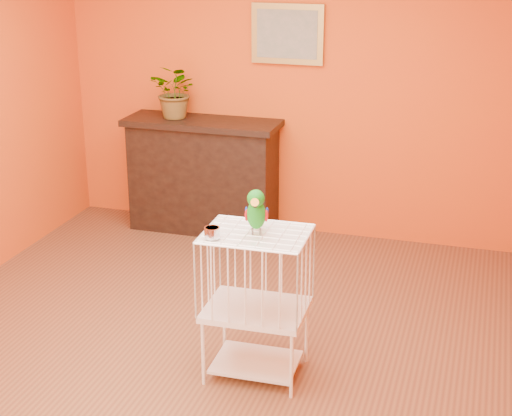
% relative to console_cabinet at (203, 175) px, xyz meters
% --- Properties ---
extents(ground, '(4.50, 4.50, 0.00)m').
position_rel_console_cabinet_xyz_m(ground, '(0.71, -2.01, -0.51)').
color(ground, brown).
rests_on(ground, ground).
extents(room_shell, '(4.50, 4.50, 4.50)m').
position_rel_console_cabinet_xyz_m(room_shell, '(0.71, -2.01, 1.08)').
color(room_shell, '#D54614').
rests_on(room_shell, ground).
extents(console_cabinet, '(1.37, 0.49, 1.01)m').
position_rel_console_cabinet_xyz_m(console_cabinet, '(0.00, 0.00, 0.00)').
color(console_cabinet, black).
rests_on(console_cabinet, ground).
extents(potted_plant, '(0.51, 0.54, 0.36)m').
position_rel_console_cabinet_xyz_m(potted_plant, '(-0.23, 0.05, 0.69)').
color(potted_plant, '#26722D').
rests_on(potted_plant, console_cabinet).
extents(framed_picture, '(0.62, 0.04, 0.50)m').
position_rel_console_cabinet_xyz_m(framed_picture, '(0.71, 0.20, 1.24)').
color(framed_picture, '#AB8A3D').
rests_on(framed_picture, room_shell).
extents(birdcage, '(0.61, 0.48, 0.93)m').
position_rel_console_cabinet_xyz_m(birdcage, '(1.17, -2.21, -0.03)').
color(birdcage, white).
rests_on(birdcage, ground).
extents(feed_cup, '(0.09, 0.09, 0.06)m').
position_rel_console_cabinet_xyz_m(feed_cup, '(0.95, -2.36, 0.45)').
color(feed_cup, silver).
rests_on(feed_cup, birdcage).
extents(parrot, '(0.15, 0.26, 0.28)m').
position_rel_console_cabinet_xyz_m(parrot, '(1.18, -2.23, 0.56)').
color(parrot, '#59544C').
rests_on(parrot, birdcage).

